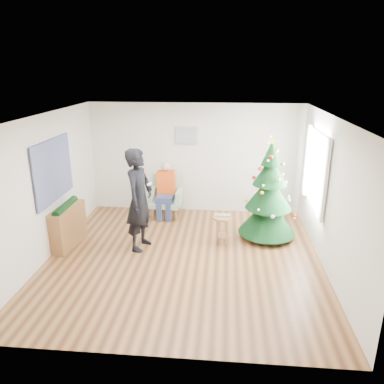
# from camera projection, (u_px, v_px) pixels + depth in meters

# --- Properties ---
(floor) EXTENTS (5.00, 5.00, 0.00)m
(floor) POSITION_uv_depth(u_px,v_px,m) (184.00, 258.00, 6.94)
(floor) COLOR brown
(floor) RESTS_ON ground
(ceiling) EXTENTS (5.00, 5.00, 0.00)m
(ceiling) POSITION_uv_depth(u_px,v_px,m) (183.00, 117.00, 6.11)
(ceiling) COLOR white
(ceiling) RESTS_ON wall_back
(wall_back) EXTENTS (5.00, 0.00, 5.00)m
(wall_back) POSITION_uv_depth(u_px,v_px,m) (195.00, 159.00, 8.89)
(wall_back) COLOR silver
(wall_back) RESTS_ON floor
(wall_front) EXTENTS (5.00, 0.00, 5.00)m
(wall_front) POSITION_uv_depth(u_px,v_px,m) (158.00, 263.00, 4.17)
(wall_front) COLOR silver
(wall_front) RESTS_ON floor
(wall_left) EXTENTS (0.00, 5.00, 5.00)m
(wall_left) POSITION_uv_depth(u_px,v_px,m) (46.00, 188.00, 6.74)
(wall_left) COLOR silver
(wall_left) RESTS_ON floor
(wall_right) EXTENTS (0.00, 5.00, 5.00)m
(wall_right) POSITION_uv_depth(u_px,v_px,m) (330.00, 196.00, 6.31)
(wall_right) COLOR silver
(wall_right) RESTS_ON floor
(window_panel) EXTENTS (0.04, 1.30, 1.40)m
(window_panel) POSITION_uv_depth(u_px,v_px,m) (316.00, 169.00, 7.19)
(window_panel) COLOR white
(window_panel) RESTS_ON wall_right
(curtains) EXTENTS (0.05, 1.75, 1.50)m
(curtains) POSITION_uv_depth(u_px,v_px,m) (315.00, 169.00, 7.20)
(curtains) COLOR white
(curtains) RESTS_ON wall_right
(christmas_tree) EXTENTS (1.16, 1.16, 2.10)m
(christmas_tree) POSITION_uv_depth(u_px,v_px,m) (269.00, 194.00, 7.51)
(christmas_tree) COLOR #3F2816
(christmas_tree) RESTS_ON floor
(stool) EXTENTS (0.39, 0.39, 0.58)m
(stool) POSITION_uv_depth(u_px,v_px,m) (222.00, 230.00, 7.43)
(stool) COLOR brown
(stool) RESTS_ON floor
(laptop) EXTENTS (0.32, 0.21, 0.03)m
(laptop) POSITION_uv_depth(u_px,v_px,m) (222.00, 216.00, 7.34)
(laptop) COLOR silver
(laptop) RESTS_ON stool
(armchair) EXTENTS (0.76, 0.69, 0.98)m
(armchair) POSITION_uv_depth(u_px,v_px,m) (166.00, 201.00, 8.83)
(armchair) COLOR #93AE8C
(armchair) RESTS_ON floor
(seated_person) EXTENTS (0.41, 0.59, 1.29)m
(seated_person) POSITION_uv_depth(u_px,v_px,m) (165.00, 190.00, 8.68)
(seated_person) COLOR navy
(seated_person) RESTS_ON armchair
(standing_man) EXTENTS (0.62, 0.81, 1.98)m
(standing_man) POSITION_uv_depth(u_px,v_px,m) (139.00, 200.00, 7.06)
(standing_man) COLOR black
(standing_man) RESTS_ON floor
(game_controller) EXTENTS (0.06, 0.13, 0.04)m
(game_controller) POSITION_uv_depth(u_px,v_px,m) (149.00, 184.00, 6.91)
(game_controller) COLOR white
(game_controller) RESTS_ON standing_man
(console) EXTENTS (0.40, 1.03, 0.80)m
(console) POSITION_uv_depth(u_px,v_px,m) (68.00, 226.00, 7.34)
(console) COLOR brown
(console) RESTS_ON floor
(garland) EXTENTS (0.14, 0.90, 0.14)m
(garland) POSITION_uv_depth(u_px,v_px,m) (65.00, 206.00, 7.20)
(garland) COLOR black
(garland) RESTS_ON console
(tapestry) EXTENTS (0.03, 1.50, 1.15)m
(tapestry) POSITION_uv_depth(u_px,v_px,m) (53.00, 170.00, 6.94)
(tapestry) COLOR black
(tapestry) RESTS_ON wall_left
(framed_picture) EXTENTS (0.52, 0.05, 0.42)m
(framed_picture) POSITION_uv_depth(u_px,v_px,m) (186.00, 136.00, 8.69)
(framed_picture) COLOR tan
(framed_picture) RESTS_ON wall_back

